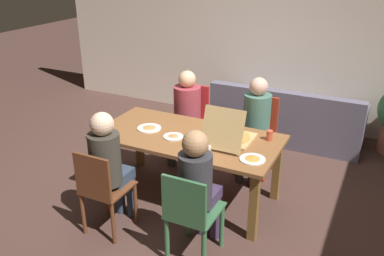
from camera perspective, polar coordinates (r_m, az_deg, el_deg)
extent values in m
plane|color=#4A322B|center=(4.69, -0.55, -9.36)|extent=(20.00, 20.00, 0.00)
cube|color=white|center=(6.46, 10.13, 13.57)|extent=(7.14, 0.12, 2.94)
cube|color=brown|center=(4.33, -0.58, -1.26)|extent=(1.93, 0.96, 0.04)
cube|color=brown|center=(4.65, -12.54, -5.22)|extent=(0.08, 0.08, 0.71)
cube|color=brown|center=(3.92, 8.54, -10.77)|extent=(0.08, 0.08, 0.71)
cube|color=brown|center=(5.20, -7.28, -1.58)|extent=(0.08, 0.08, 0.71)
cube|color=brown|center=(4.56, 11.64, -5.69)|extent=(0.08, 0.08, 0.71)
cylinder|color=brown|center=(4.38, -11.68, -9.01)|extent=(0.04, 0.04, 0.45)
cylinder|color=brown|center=(4.20, -7.81, -10.25)|extent=(0.04, 0.04, 0.45)
cylinder|color=brown|center=(4.15, -14.82, -11.39)|extent=(0.04, 0.04, 0.45)
cylinder|color=brown|center=(3.96, -10.84, -12.86)|extent=(0.04, 0.04, 0.45)
cube|color=brown|center=(4.04, -11.55, -8.09)|extent=(0.40, 0.42, 0.02)
cube|color=brown|center=(3.80, -13.60, -6.61)|extent=(0.38, 0.03, 0.42)
cylinder|color=#2D394B|center=(4.37, -9.97, -8.76)|extent=(0.10, 0.10, 0.47)
cylinder|color=#2D394B|center=(4.30, -8.38, -9.26)|extent=(0.10, 0.10, 0.47)
cube|color=#2D394B|center=(4.10, -10.44, -6.48)|extent=(0.26, 0.28, 0.11)
cylinder|color=#37342C|center=(3.89, -11.91, -4.19)|extent=(0.29, 0.29, 0.50)
sphere|color=beige|center=(3.74, -12.35, 0.54)|extent=(0.22, 0.22, 0.22)
cylinder|color=#AE331B|center=(4.91, 10.03, -5.07)|extent=(0.04, 0.04, 0.45)
cylinder|color=#AE331B|center=(5.01, 5.90, -4.21)|extent=(0.04, 0.04, 0.45)
cylinder|color=#AE331B|center=(5.21, 11.15, -3.39)|extent=(0.04, 0.04, 0.45)
cylinder|color=#AE331B|center=(5.31, 7.25, -2.62)|extent=(0.04, 0.04, 0.45)
cube|color=#AE331B|center=(5.00, 8.74, -1.41)|extent=(0.43, 0.40, 0.02)
cube|color=#AE331B|center=(5.07, 9.56, 1.90)|extent=(0.41, 0.03, 0.47)
cylinder|color=#32333D|center=(4.84, 8.40, -5.29)|extent=(0.10, 0.10, 0.47)
cylinder|color=#32333D|center=(4.88, 6.64, -4.92)|extent=(0.10, 0.10, 0.47)
cube|color=#32333D|center=(4.85, 8.22, -1.45)|extent=(0.29, 0.30, 0.11)
cylinder|color=#456F5F|center=(4.88, 8.96, 1.85)|extent=(0.32, 0.32, 0.49)
sphere|color=#D9A691|center=(4.77, 9.21, 5.68)|extent=(0.21, 0.21, 0.21)
cylinder|color=#366740|center=(3.99, -0.66, -12.01)|extent=(0.04, 0.04, 0.45)
cylinder|color=#366740|center=(3.87, 4.14, -13.32)|extent=(0.04, 0.04, 0.45)
cylinder|color=#366740|center=(3.72, -3.49, -15.15)|extent=(0.04, 0.04, 0.45)
cylinder|color=#366740|center=(3.59, 1.65, -16.72)|extent=(0.04, 0.04, 0.45)
cube|color=#366740|center=(3.65, 0.43, -11.33)|extent=(0.42, 0.46, 0.02)
cube|color=#366740|center=(3.37, -1.16, -10.16)|extent=(0.39, 0.03, 0.41)
cylinder|color=#3B2D48|center=(4.02, 1.33, -11.56)|extent=(0.10, 0.10, 0.47)
cylinder|color=#3B2D48|center=(3.97, 3.25, -12.07)|extent=(0.10, 0.10, 0.47)
cube|color=#3B2D48|center=(3.73, 1.48, -9.36)|extent=(0.26, 0.31, 0.11)
cylinder|color=#323136|center=(3.48, 0.45, -7.26)|extent=(0.29, 0.29, 0.48)
sphere|color=#AD8056|center=(3.32, 0.47, -2.19)|extent=(0.22, 0.22, 0.22)
cylinder|color=red|center=(5.17, 0.35, -3.13)|extent=(0.04, 0.04, 0.45)
cylinder|color=red|center=(5.33, -3.37, -2.31)|extent=(0.04, 0.04, 0.45)
cylinder|color=red|center=(5.47, 2.04, -1.58)|extent=(0.04, 0.04, 0.45)
cylinder|color=red|center=(5.63, -1.53, -0.85)|extent=(0.04, 0.04, 0.45)
cube|color=red|center=(5.30, -0.64, 0.34)|extent=(0.44, 0.43, 0.02)
cube|color=red|center=(5.37, 0.30, 3.56)|extent=(0.42, 0.03, 0.48)
cylinder|color=#3B443E|center=(5.14, -1.15, -3.18)|extent=(0.10, 0.10, 0.47)
cylinder|color=#3B443E|center=(5.21, -2.80, -2.81)|extent=(0.10, 0.10, 0.47)
cube|color=#3B443E|center=(5.16, -1.36, 0.40)|extent=(0.31, 0.29, 0.11)
cylinder|color=#9A363F|center=(5.19, -0.66, 3.30)|extent=(0.34, 0.34, 0.46)
sphere|color=#DFAD82|center=(5.09, -0.67, 6.77)|extent=(0.21, 0.21, 0.21)
cube|color=tan|center=(4.25, 5.59, -1.42)|extent=(0.42, 0.42, 0.03)
cylinder|color=#BF893C|center=(4.24, 5.60, -1.19)|extent=(0.37, 0.37, 0.01)
cube|color=tan|center=(3.93, 4.26, -0.17)|extent=(0.42, 0.14, 0.40)
cylinder|color=white|center=(4.51, -5.94, -0.02)|extent=(0.26, 0.26, 0.01)
cone|color=#C28249|center=(4.50, -5.95, 0.14)|extent=(0.15, 0.15, 0.02)
cylinder|color=white|center=(3.87, 8.36, -4.29)|extent=(0.24, 0.24, 0.01)
cone|color=orange|center=(3.87, 8.37, -4.10)|extent=(0.14, 0.14, 0.02)
cylinder|color=white|center=(4.29, -2.60, -1.19)|extent=(0.21, 0.21, 0.01)
cone|color=#D47A43|center=(4.28, -2.61, -1.02)|extent=(0.11, 0.11, 0.02)
cylinder|color=silver|center=(3.89, 2.14, -3.18)|extent=(0.07, 0.07, 0.10)
cylinder|color=#BF4C33|center=(4.27, 10.66, -1.02)|extent=(0.07, 0.07, 0.11)
cube|color=slate|center=(6.13, 12.90, 0.34)|extent=(2.09, 0.77, 0.39)
cube|color=slate|center=(5.71, 12.51, 2.97)|extent=(2.09, 0.16, 0.42)
cube|color=slate|center=(6.29, 4.75, 4.23)|extent=(0.20, 0.73, 0.18)
cube|color=slate|center=(5.91, 22.05, 1.26)|extent=(0.20, 0.73, 0.18)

